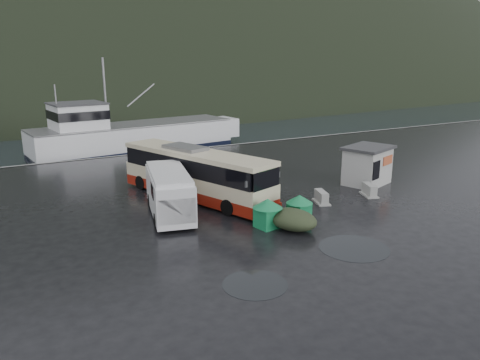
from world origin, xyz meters
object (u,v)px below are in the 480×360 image
ticket_kiosk (366,184)px  fishing_trawler (135,141)px  coach_bus (197,198)px  jersey_barrier_a (321,203)px  white_van (170,215)px  jersey_barrier_b (369,196)px  dome_tent (292,229)px  waste_bin_right (299,220)px  waste_bin_left (267,227)px

ticket_kiosk → fishing_trawler: fishing_trawler is taller
coach_bus → jersey_barrier_a: size_ratio=7.77×
white_van → jersey_barrier_a: size_ratio=4.17×
white_van → jersey_barrier_b: white_van is taller
dome_tent → waste_bin_right: bearing=40.9°
fishing_trawler → jersey_barrier_a: bearing=-89.0°
coach_bus → jersey_barrier_a: 7.89m
ticket_kiosk → dome_tent: bearing=-172.8°
ticket_kiosk → jersey_barrier_a: bearing=-179.7°
waste_bin_left → white_van: bearing=131.1°
coach_bus → jersey_barrier_b: 11.22m
jersey_barrier_a → jersey_barrier_b: bearing=-3.8°
coach_bus → white_van: size_ratio=1.86×
coach_bus → jersey_barrier_b: coach_bus is taller
waste_bin_right → jersey_barrier_a: bearing=32.5°
white_van → waste_bin_right: white_van is taller
coach_bus → waste_bin_left: size_ratio=7.39×
waste_bin_right → dome_tent: waste_bin_right is taller
ticket_kiosk → jersey_barrier_a: 5.98m
jersey_barrier_a → fishing_trawler: (-3.87, 26.96, 0.00)m
white_van → waste_bin_left: 5.83m
jersey_barrier_b → dome_tent: bearing=-161.3°
coach_bus → waste_bin_right: (3.28, -6.61, 0.00)m
waste_bin_left → fishing_trawler: fishing_trawler is taller
ticket_kiosk → jersey_barrier_b: size_ratio=2.26×
waste_bin_left → ticket_kiosk: bearing=20.7°
dome_tent → jersey_barrier_a: bearing=34.8°
white_van → waste_bin_left: (3.83, -4.39, 0.00)m
waste_bin_left → coach_bus: bearing=100.0°
jersey_barrier_a → white_van: bearing=165.5°
dome_tent → white_van: bearing=132.6°
waste_bin_right → jersey_barrier_b: size_ratio=0.96×
jersey_barrier_a → coach_bus: bearing=144.0°
white_van → jersey_barrier_b: bearing=1.5°
jersey_barrier_a → dome_tent: bearing=-145.2°
waste_bin_left → fishing_trawler: bearing=87.4°
dome_tent → jersey_barrier_b: (7.91, 2.67, 0.00)m
white_van → coach_bus: bearing=53.8°
waste_bin_left → waste_bin_right: bearing=1.9°
ticket_kiosk → jersey_barrier_b: 2.98m
dome_tent → ticket_kiosk: (9.82, 4.96, 0.00)m
fishing_trawler → ticket_kiosk: bearing=-76.3°
ticket_kiosk → fishing_trawler: size_ratio=0.14×
waste_bin_right → coach_bus: bearing=116.4°
dome_tent → fishing_trawler: bearing=89.4°
waste_bin_right → jersey_barrier_a: (3.11, 1.98, 0.00)m
dome_tent → jersey_barrier_b: bearing=18.7°
jersey_barrier_a → waste_bin_right: bearing=-147.5°
dome_tent → fishing_trawler: size_ratio=0.11×
white_van → waste_bin_left: bearing=-35.9°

